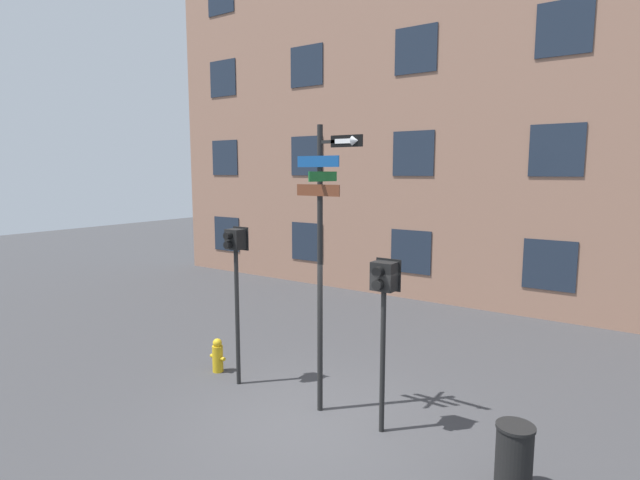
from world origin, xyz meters
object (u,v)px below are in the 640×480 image
object	(u,v)px
pedestrian_signal_left	(236,264)
fire_hydrant	(218,356)
street_sign_pole	(323,245)
trash_bin	(514,459)
pedestrian_signal_right	(383,296)

from	to	relation	value
pedestrian_signal_left	fire_hydrant	distance (m)	2.12
street_sign_pole	trash_bin	world-z (taller)	street_sign_pole
street_sign_pole	fire_hydrant	world-z (taller)	street_sign_pole
pedestrian_signal_left	street_sign_pole	bearing A→B (deg)	0.12
pedestrian_signal_left	trash_bin	bearing A→B (deg)	-4.63
fire_hydrant	street_sign_pole	bearing A→B (deg)	-4.05
street_sign_pole	pedestrian_signal_right	xyz separation A→B (m)	(1.12, -0.03, -0.67)
pedestrian_signal_right	trash_bin	bearing A→B (deg)	-10.60
pedestrian_signal_right	trash_bin	distance (m)	2.68
pedestrian_signal_left	fire_hydrant	bearing A→B (deg)	165.56
pedestrian_signal_left	pedestrian_signal_right	xyz separation A→B (m)	(3.05, -0.03, -0.16)
pedestrian_signal_left	pedestrian_signal_right	size ratio (longest dim) A/B	1.11
street_sign_pole	pedestrian_signal_right	size ratio (longest dim) A/B	1.75
fire_hydrant	trash_bin	xyz separation A→B (m)	(5.84, -0.60, 0.11)
street_sign_pole	pedestrian_signal_left	size ratio (longest dim) A/B	1.58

